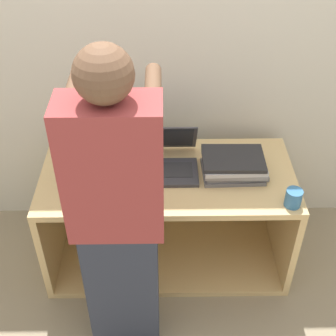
{
  "coord_description": "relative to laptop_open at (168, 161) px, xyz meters",
  "views": [
    {
      "loc": [
        -0.03,
        -1.62,
        2.28
      ],
      "look_at": [
        0.0,
        0.23,
        0.78
      ],
      "focal_mm": 50.0,
      "sensor_mm": 36.0,
      "label": 1
    }
  ],
  "objects": [
    {
      "name": "mug",
      "position": [
        0.62,
        -0.31,
        0.0
      ],
      "size": [
        0.08,
        0.08,
        0.09
      ],
      "color": "teal",
      "rests_on": "cart"
    },
    {
      "name": "wall_back",
      "position": [
        0.0,
        0.37,
        0.5
      ],
      "size": [
        8.0,
        0.05,
        2.4
      ],
      "color": "beige",
      "rests_on": "ground_plane"
    },
    {
      "name": "laptop_open",
      "position": [
        0.0,
        0.0,
        0.0
      ],
      "size": [
        0.33,
        0.34,
        0.22
      ],
      "color": "#333338",
      "rests_on": "cart"
    },
    {
      "name": "laptop_stack_right",
      "position": [
        0.35,
        -0.06,
        0.01
      ],
      "size": [
        0.35,
        0.25,
        0.12
      ],
      "color": "slate",
      "rests_on": "cart"
    },
    {
      "name": "laptop_stack_left",
      "position": [
        -0.35,
        -0.06,
        0.01
      ],
      "size": [
        0.35,
        0.25,
        0.12
      ],
      "color": "#232326",
      "rests_on": "cart"
    },
    {
      "name": "person",
      "position": [
        -0.22,
        -0.57,
        0.12
      ],
      "size": [
        0.4,
        0.53,
        1.64
      ],
      "color": "#2D3342",
      "rests_on": "ground_plane"
    },
    {
      "name": "inventory_tag",
      "position": [
        -0.36,
        -0.11,
        0.07
      ],
      "size": [
        0.06,
        0.02,
        0.01
      ],
      "color": "red",
      "rests_on": "laptop_stack_left"
    },
    {
      "name": "ground_plane",
      "position": [
        0.0,
        -0.38,
        -0.7
      ],
      "size": [
        12.0,
        12.0,
        0.0
      ],
      "primitive_type": "plane",
      "color": "gray"
    },
    {
      "name": "cart",
      "position": [
        0.0,
        0.01,
        -0.38
      ],
      "size": [
        1.38,
        0.65,
        0.66
      ],
      "color": "tan",
      "rests_on": "ground_plane"
    }
  ]
}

